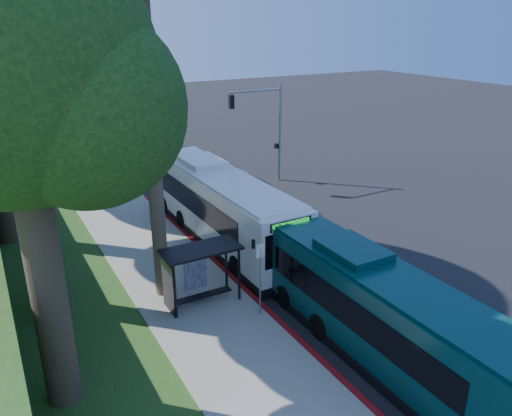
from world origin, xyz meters
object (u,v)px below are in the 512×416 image
white_bus (220,205)px  teal_bus (385,316)px  pickup (237,183)px  bus_shelter (194,265)px

white_bus → teal_bus: size_ratio=1.11×
pickup → white_bus: bearing=-109.3°
teal_bus → pickup: teal_bus is taller
bus_shelter → white_bus: (3.79, 5.54, 0.12)m
white_bus → teal_bus: bearing=-88.4°
bus_shelter → pickup: (8.07, 11.78, -1.09)m
white_bus → teal_bus: (0.45, -12.04, -0.18)m
bus_shelter → pickup: bearing=55.6°
pickup → teal_bus: bearing=-86.7°
bus_shelter → teal_bus: size_ratio=0.27×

